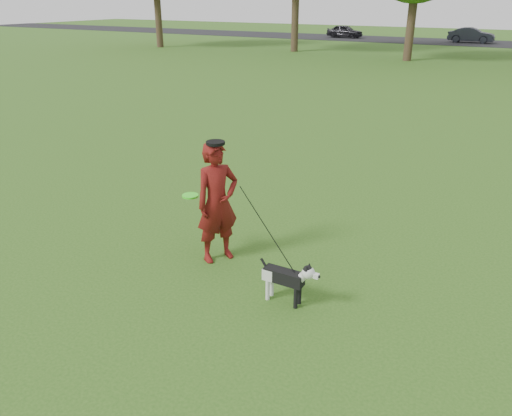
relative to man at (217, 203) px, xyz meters
The scene contains 7 objects.
ground 0.98m from the man, ahead, with size 120.00×120.00×0.00m, color #285116.
road 39.94m from the man, 89.34° to the left, with size 120.00×7.00×0.02m, color black.
man is the anchor object (origin of this frame).
dog 1.56m from the man, 21.81° to the right, with size 0.80×0.16×0.61m.
car_left 41.90m from the man, 107.62° to the left, with size 1.29×3.20×1.09m, color black.
car_mid 39.98m from the man, 92.91° to the left, with size 1.22×3.50×1.15m, color black.
man_held_items 0.98m from the man, 17.82° to the right, with size 2.01×0.68×1.33m.
Camera 1 is at (3.13, -5.22, 3.50)m, focal length 35.00 mm.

